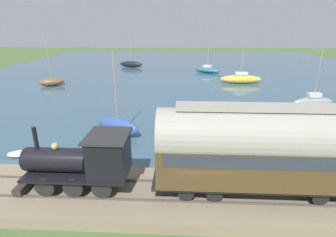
# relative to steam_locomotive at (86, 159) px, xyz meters

# --- Properties ---
(ground_plane) EXTENTS (200.00, 200.00, 0.00)m
(ground_plane) POSITION_rel_steam_locomotive_xyz_m (-0.04, -5.82, -2.33)
(ground_plane) COLOR #476033
(harbor_water) EXTENTS (80.00, 80.00, 0.01)m
(harbor_water) POSITION_rel_steam_locomotive_xyz_m (42.62, -5.82, -2.33)
(harbor_water) COLOR #38566B
(harbor_water) RESTS_ON ground
(rail_embankment) EXTENTS (4.63, 56.00, 0.70)m
(rail_embankment) POSITION_rel_steam_locomotive_xyz_m (0.00, -5.82, -2.04)
(rail_embankment) COLOR #84755B
(rail_embankment) RESTS_ON ground
(steam_locomotive) EXTENTS (2.27, 5.65, 3.27)m
(steam_locomotive) POSITION_rel_steam_locomotive_xyz_m (0.00, 0.00, 0.00)
(steam_locomotive) COLOR black
(steam_locomotive) RESTS_ON rail_embankment
(passenger_coach) EXTENTS (2.54, 10.73, 4.54)m
(passenger_coach) POSITION_rel_steam_locomotive_xyz_m (0.00, -8.70, 0.83)
(passenger_coach) COLOR black
(passenger_coach) RESTS_ON rail_embankment
(sailboat_black) EXTENTS (2.85, 5.43, 6.88)m
(sailboat_black) POSITION_rel_steam_locomotive_xyz_m (45.80, 6.35, -1.65)
(sailboat_black) COLOR black
(sailboat_black) RESTS_ON harbor_water
(sailboat_gray) EXTENTS (1.83, 4.74, 6.20)m
(sailboat_gray) POSITION_rel_steam_locomotive_xyz_m (16.58, -18.81, -1.58)
(sailboat_gray) COLOR gray
(sailboat_gray) RESTS_ON harbor_water
(sailboat_yellow) EXTENTS (1.51, 6.38, 6.61)m
(sailboat_yellow) POSITION_rel_steam_locomotive_xyz_m (29.80, -13.92, -1.60)
(sailboat_yellow) COLOR gold
(sailboat_yellow) RESTS_ON harbor_water
(sailboat_teal) EXTENTS (4.10, 5.32, 5.44)m
(sailboat_teal) POSITION_rel_steam_locomotive_xyz_m (39.55, -9.64, -1.76)
(sailboat_teal) COLOR #1E707A
(sailboat_teal) RESTS_ON harbor_water
(sailboat_brown) EXTENTS (2.91, 3.92, 8.08)m
(sailboat_brown) POSITION_rel_steam_locomotive_xyz_m (26.60, 14.77, -1.69)
(sailboat_brown) COLOR brown
(sailboat_brown) RESTS_ON harbor_water
(sailboat_blue) EXTENTS (2.89, 4.20, 6.74)m
(sailboat_blue) POSITION_rel_steam_locomotive_xyz_m (8.55, 0.51, -1.56)
(sailboat_blue) COLOR #335199
(sailboat_blue) RESTS_ON harbor_water
(rowboat_far_out) EXTENTS (2.01, 3.01, 0.46)m
(rowboat_far_out) POSITION_rel_steam_locomotive_xyz_m (10.52, -3.75, -2.10)
(rowboat_far_out) COLOR silver
(rowboat_far_out) RESTS_ON harbor_water
(rowboat_off_pier) EXTENTS (1.10, 2.26, 0.50)m
(rowboat_off_pier) POSITION_rel_steam_locomotive_xyz_m (10.94, -11.09, -2.08)
(rowboat_off_pier) COLOR #B7B2A3
(rowboat_off_pier) RESTS_ON harbor_water
(rowboat_mid_harbor) EXTENTS (2.08, 2.14, 0.47)m
(rowboat_mid_harbor) POSITION_rel_steam_locomotive_xyz_m (4.59, -9.15, -2.09)
(rowboat_mid_harbor) COLOR beige
(rowboat_mid_harbor) RESTS_ON harbor_water
(rowboat_near_shore) EXTENTS (1.27, 1.98, 0.36)m
(rowboat_near_shore) POSITION_rel_steam_locomotive_xyz_m (4.45, 6.36, -2.15)
(rowboat_near_shore) COLOR silver
(rowboat_near_shore) RESTS_ON harbor_water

